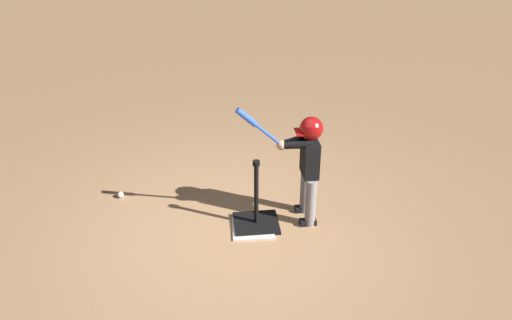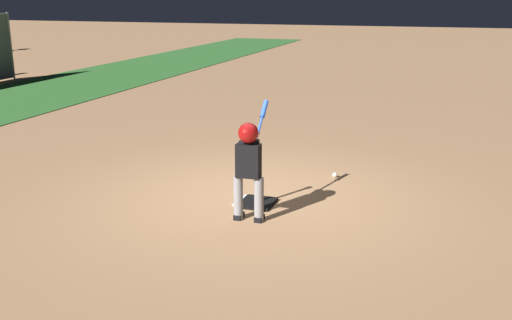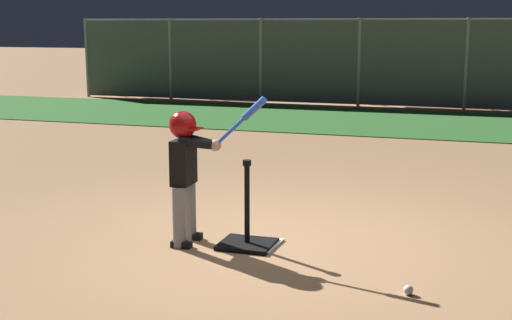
# 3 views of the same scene
# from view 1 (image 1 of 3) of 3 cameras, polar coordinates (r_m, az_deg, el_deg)

# --- Properties ---
(ground_plane) EXTENTS (90.00, 90.00, 0.00)m
(ground_plane) POSITION_cam_1_polar(r_m,az_deg,el_deg) (6.36, -2.25, -7.09)
(ground_plane) COLOR #AD7F56
(home_plate) EXTENTS (0.46, 0.46, 0.02)m
(home_plate) POSITION_cam_1_polar(r_m,az_deg,el_deg) (6.44, -0.28, -6.47)
(home_plate) COLOR white
(home_plate) RESTS_ON ground_plane
(batting_tee) EXTENTS (0.48, 0.43, 0.79)m
(batting_tee) POSITION_cam_1_polar(r_m,az_deg,el_deg) (6.44, 0.03, -5.46)
(batting_tee) COLOR black
(batting_tee) RESTS_ON ground_plane
(batter_child) EXTENTS (0.90, 0.38, 1.36)m
(batter_child) POSITION_cam_1_polar(r_m,az_deg,el_deg) (6.23, 4.88, 0.39)
(batter_child) COLOR gray
(batter_child) RESTS_ON ground_plane
(baseball) EXTENTS (0.07, 0.07, 0.07)m
(baseball) POSITION_cam_1_polar(r_m,az_deg,el_deg) (7.11, -12.78, -3.24)
(baseball) COLOR white
(baseball) RESTS_ON ground_plane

